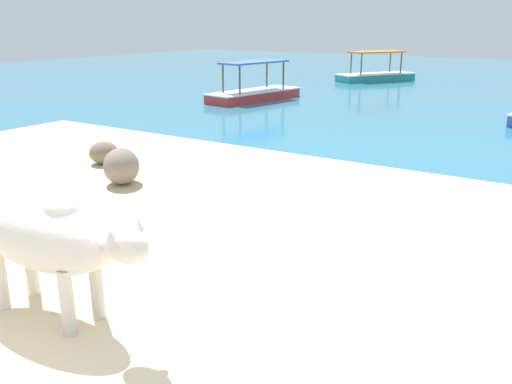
% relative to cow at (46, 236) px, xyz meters
% --- Properties ---
extents(sand_beach, '(18.00, 14.00, 0.04)m').
position_rel_cow_xyz_m(sand_beach, '(0.55, -0.21, -0.78)').
color(sand_beach, beige).
rests_on(sand_beach, ground).
extents(cow, '(2.05, 0.67, 1.16)m').
position_rel_cow_xyz_m(cow, '(0.00, 0.00, 0.00)').
color(cow, beige).
rests_on(cow, sand_beach).
extents(shore_rock_large, '(0.94, 0.95, 0.59)m').
position_rel_cow_xyz_m(shore_rock_large, '(-2.63, 3.36, -0.47)').
color(shore_rock_large, gray).
rests_on(shore_rock_large, sand_beach).
extents(shore_rock_medium, '(0.78, 0.78, 0.42)m').
position_rel_cow_xyz_m(shore_rock_medium, '(-3.90, 4.13, -0.55)').
color(shore_rock_medium, '#756651').
rests_on(shore_rock_medium, sand_beach).
extents(boat_teal, '(2.90, 3.74, 1.29)m').
position_rel_cow_xyz_m(boat_teal, '(-5.40, 21.42, -0.51)').
color(boat_teal, teal).
rests_on(boat_teal, water_surface).
extents(boat_red, '(1.75, 3.81, 1.29)m').
position_rel_cow_xyz_m(boat_red, '(-6.47, 13.11, -0.51)').
color(boat_red, '#C63833').
rests_on(boat_red, water_surface).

